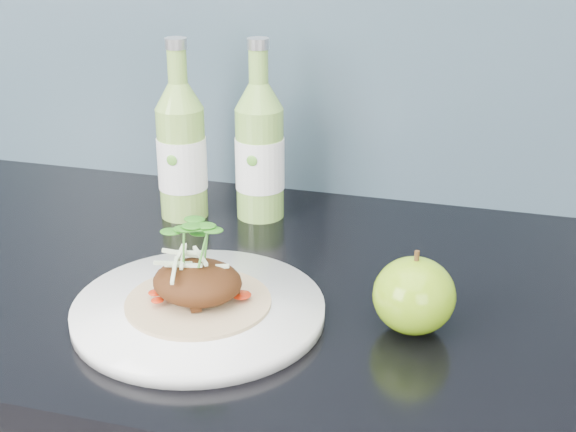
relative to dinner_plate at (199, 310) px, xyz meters
name	(u,v)px	position (x,y,z in m)	size (l,w,h in m)	color
dinner_plate	(199,310)	(0.00, 0.00, 0.00)	(0.29, 0.29, 0.02)	white
pork_taco	(197,279)	(0.00, 0.00, 0.04)	(0.15, 0.15, 0.10)	tan
green_apple	(414,295)	(0.22, 0.04, 0.03)	(0.10, 0.10, 0.09)	#598D0F
cider_bottle_left	(182,151)	(-0.12, 0.25, 0.08)	(0.09, 0.09, 0.24)	#82B049
cider_bottle_right	(260,152)	(-0.02, 0.28, 0.08)	(0.08, 0.08, 0.24)	#7EB049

